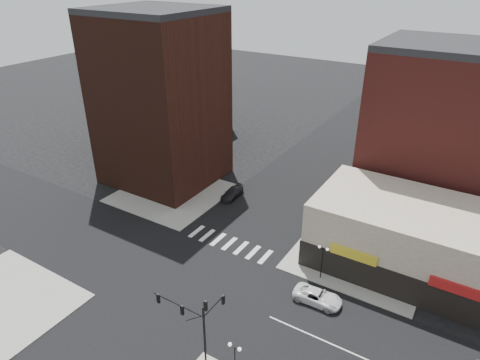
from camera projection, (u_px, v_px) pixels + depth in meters
The scene contains 14 objects.
ground at pixel (189, 281), 46.80m from camera, with size 240.00×240.00×0.00m, color black.
road_ew at pixel (189, 281), 46.80m from camera, with size 200.00×14.00×0.02m, color black.
road_ns at pixel (189, 281), 46.79m from camera, with size 14.00×200.00×0.02m, color black.
sidewalk_nw at pixel (172, 193), 64.55m from camera, with size 15.00×15.00×0.12m, color gray.
sidewalk_ne at pixel (361, 255), 50.94m from camera, with size 15.00×15.00×0.12m, color gray.
building_nw at pixel (160, 102), 64.03m from camera, with size 16.00×15.00×25.00m, color #371A11.
building_nw_low at pixel (165, 104), 84.82m from camera, with size 20.00×18.00×12.00m, color #371A11.
building_ne_midrise at pixel (442, 137), 55.20m from camera, with size 18.00×15.00×22.00m, color maroon.
building_ne_row at pixel (424, 248), 46.79m from camera, with size 24.20×12.20×8.00m.
traffic_signal at pixel (197, 319), 35.22m from camera, with size 5.59×3.09×7.77m.
street_lamp_se_a at pixel (235, 354), 34.08m from camera, with size 1.22×0.32×4.16m.
street_lamp_ne at pixel (323, 254), 45.72m from camera, with size 1.22×0.32×4.16m.
white_suv at pixel (318, 297), 43.66m from camera, with size 2.31×5.00×1.39m, color white.
dark_sedan_north at pixel (232, 193), 63.30m from camera, with size 1.88×4.62×1.34m, color black.
Camera 1 is at (24.02, -28.20, 31.18)m, focal length 32.00 mm.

